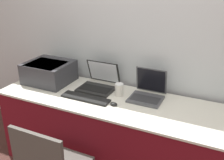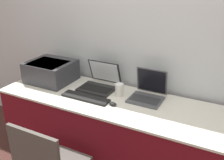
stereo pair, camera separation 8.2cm
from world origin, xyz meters
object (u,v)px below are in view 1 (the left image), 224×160
at_px(laptop_left, 99,83).
at_px(external_keyboard, 86,98).
at_px(laptop_right, 148,92).
at_px(coffee_cup, 119,90).
at_px(mouse, 114,104).
at_px(printer, 49,71).

bearing_deg(laptop_left, external_keyboard, -88.26).
bearing_deg(laptop_right, laptop_left, 179.37).
bearing_deg(coffee_cup, external_keyboard, -140.72).
distance_m(laptop_left, mouse, 0.42).
height_order(laptop_left, laptop_right, laptop_right).
bearing_deg(external_keyboard, mouse, -0.51).
height_order(printer, external_keyboard, printer).
bearing_deg(laptop_right, printer, -175.59).
bearing_deg(external_keyboard, laptop_right, 28.31).
distance_m(external_keyboard, coffee_cup, 0.33).
relative_size(laptop_right, coffee_cup, 2.49).
xyz_separation_m(laptop_left, external_keyboard, (0.01, -0.28, -0.05)).
height_order(laptop_left, external_keyboard, laptop_left).
bearing_deg(laptop_right, mouse, -128.46).
bearing_deg(external_keyboard, printer, 160.97).
relative_size(external_keyboard, mouse, 7.09).
relative_size(laptop_left, external_keyboard, 0.74).
relative_size(external_keyboard, coffee_cup, 3.90).
xyz_separation_m(laptop_left, laptop_right, (0.53, -0.01, 0.00)).
bearing_deg(external_keyboard, coffee_cup, 39.28).
bearing_deg(printer, mouse, -12.95).
bearing_deg(laptop_right, coffee_cup, -164.85).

